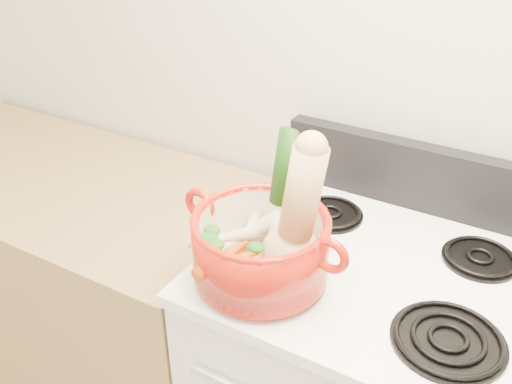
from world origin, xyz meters
The scene contains 22 objects.
wall_back centered at (0.00, 1.75, 1.30)m, with size 3.50×0.02×2.60m, color beige.
cooktop centered at (0.00, 1.40, 0.93)m, with size 0.78×0.67×0.03m, color white.
control_backsplash centered at (0.00, 1.70, 1.04)m, with size 0.76×0.05×0.18m, color black.
counter_left centered at (-1.07, 1.40, 0.45)m, with size 1.36×0.65×0.90m, color #997948.
burner_front_left centered at (-0.19, 1.24, 0.96)m, with size 0.22×0.22×0.02m, color black.
burner_front_right centered at (0.19, 1.24, 0.96)m, with size 0.22×0.22×0.02m, color black.
burner_back_left centered at (-0.19, 1.54, 0.96)m, with size 0.17×0.17×0.02m, color black.
burner_back_right centered at (0.19, 1.54, 0.96)m, with size 0.17×0.17×0.02m, color black.
dutch_oven centered at (-0.22, 1.22, 1.04)m, with size 0.29×0.29×0.15m, color #AA180A.
pot_handle_left centered at (-0.39, 1.24, 1.09)m, with size 0.08×0.08×0.02m, color #AA180A.
pot_handle_right centered at (-0.05, 1.21, 1.09)m, with size 0.08×0.08×0.02m, color #AA180A.
squash centered at (-0.15, 1.23, 1.15)m, with size 0.13×0.13×0.30m, color tan, non-canonical shape.
leek centered at (-0.21, 1.28, 1.15)m, with size 0.05×0.05×0.30m, color white.
ginger centered at (-0.18, 1.33, 1.02)m, with size 0.08×0.06×0.04m, color tan.
parsnip_0 centered at (-0.27, 1.27, 1.03)m, with size 0.04×0.04×0.23m, color beige.
parsnip_1 centered at (-0.29, 1.23, 1.03)m, with size 0.04×0.04×0.20m, color #EFE2C3.
parsnip_2 centered at (-0.28, 1.28, 1.03)m, with size 0.04×0.04×0.17m, color beige.
parsnip_3 centered at (-0.31, 1.21, 1.04)m, with size 0.04×0.04×0.16m, color beige.
carrot_0 centered at (-0.26, 1.17, 1.02)m, with size 0.03×0.03×0.15m, color #C55509.
carrot_1 centered at (-0.25, 1.19, 1.02)m, with size 0.03×0.03×0.13m, color #CE500A.
carrot_2 centered at (-0.21, 1.20, 1.03)m, with size 0.03×0.03×0.15m, color #D34E0A.
carrot_3 centered at (-0.27, 1.15, 1.03)m, with size 0.03×0.03×0.15m, color #CF5C0A.
Camera 1 is at (0.27, 0.36, 1.77)m, focal length 40.00 mm.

